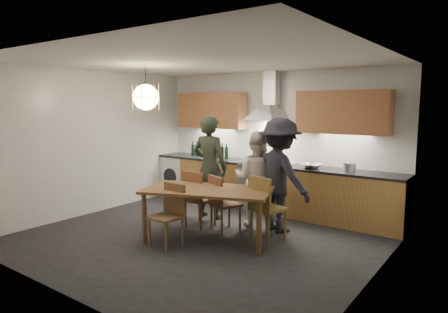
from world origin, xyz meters
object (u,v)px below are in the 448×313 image
Objects in this scene: person_left at (210,167)px; stock_pot at (350,167)px; person_right at (280,175)px; wine_bottles at (209,150)px; chair_front at (170,210)px; person_mid at (257,179)px; chair_back_left at (197,195)px; dining_table at (208,195)px; mixing_bowl at (311,166)px.

stock_pot is (2.13, 0.97, 0.07)m from person_left.
person_right is 1.86× the size of wine_bottles.
chair_front is 1.62m from person_mid.
person_right is 8.91× the size of stock_pot.
person_right reaches higher than chair_back_left.
chair_back_left is at bearing -58.13° from wine_bottles.
chair_back_left is at bearing 123.86° from dining_table.
stock_pot reaches higher than chair_back_left.
person_right is at bearing -130.99° from stock_pot.
dining_table is 1.06m from person_mid.
mixing_bowl is 0.65m from stock_pot.
person_left is at bearing 107.96° from chair_front.
person_left is at bearing -8.75° from person_mid.
mixing_bowl is at bearing -128.64° from chair_back_left.
mixing_bowl is at bearing 67.50° from chair_front.
stock_pot is 2.95m from wine_bottles.
dining_table is at bearing 146.92° from chair_back_left.
chair_back_left is 0.52× the size of person_right.
chair_front is 0.49× the size of person_left.
dining_table is 2.18× the size of chair_back_left.
dining_table is at bearing -126.58° from stock_pot.
dining_table is 2.04m from mixing_bowl.
chair_front is at bearing 100.91° from person_left.
chair_back_left is 1.05× the size of chair_front.
chair_back_left reaches higher than dining_table.
wine_bottles is at bearing -56.32° from person_left.
person_mid is 0.45m from person_right.
person_right is at bearing -24.07° from wine_bottles.
person_right is (0.64, 1.01, 0.21)m from dining_table.
chair_front is 4.43× the size of stock_pot.
person_left is at bearing -148.37° from mixing_bowl.
person_left is 0.91m from person_mid.
person_left reaches higher than chair_front.
dining_table is 2.41m from stock_pot.
stock_pot reaches higher than chair_front.
dining_table is 2.52m from wine_bottles.
chair_back_left is at bearing 47.66° from person_right.
person_mid is 7.82× the size of stock_pot.
chair_back_left is 1.96m from wine_bottles.
person_mid is 4.71× the size of mixing_bowl.
person_mid is at bearing -125.22° from mixing_bowl.
wine_bottles reaches higher than stock_pot.
stock_pot is at bearing -1.00° from wine_bottles.
stock_pot is at bearing 4.83° from mixing_bowl.
person_right reaches higher than mixing_bowl.
chair_back_left is at bearing 106.96° from chair_front.
chair_back_left is 0.60× the size of person_mid.
person_left is 1.74m from mixing_bowl.
chair_front is 0.50× the size of person_right.
dining_table is at bearing 64.94° from person_mid.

